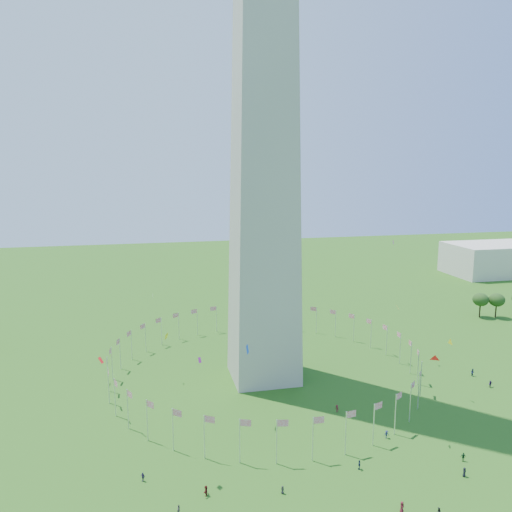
# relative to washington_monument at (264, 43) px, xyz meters

# --- Properties ---
(ground) EXTENTS (600.00, 600.00, 0.00)m
(ground) POSITION_rel_washington_monument_xyz_m (0.00, -50.00, -84.50)
(ground) COLOR #204F12
(ground) RESTS_ON ground
(washington_monument) EXTENTS (16.80, 16.80, 169.00)m
(washington_monument) POSITION_rel_washington_monument_xyz_m (0.00, 0.00, 0.00)
(washington_monument) COLOR #B1AB9D
(washington_monument) RESTS_ON ground
(flag_ring) EXTENTS (80.24, 80.24, 9.00)m
(flag_ring) POSITION_rel_washington_monument_xyz_m (-0.00, 0.00, -80.00)
(flag_ring) COLOR silver
(flag_ring) RESTS_ON ground
(gov_building_east_a) EXTENTS (50.00, 30.00, 16.00)m
(gov_building_east_a) POSITION_rel_washington_monument_xyz_m (150.00, 100.00, -76.50)
(gov_building_east_a) COLOR beige
(gov_building_east_a) RESTS_ON ground
(crowd) EXTENTS (88.16, 55.15, 2.01)m
(crowd) POSITION_rel_washington_monument_xyz_m (16.28, -44.05, -83.60)
(crowd) COLOR #3A1B53
(crowd) RESTS_ON ground
(kites_aloft) EXTENTS (103.93, 67.03, 38.99)m
(kites_aloft) POSITION_rel_washington_monument_xyz_m (10.75, -25.47, -64.58)
(kites_aloft) COLOR red
(kites_aloft) RESTS_ON ground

